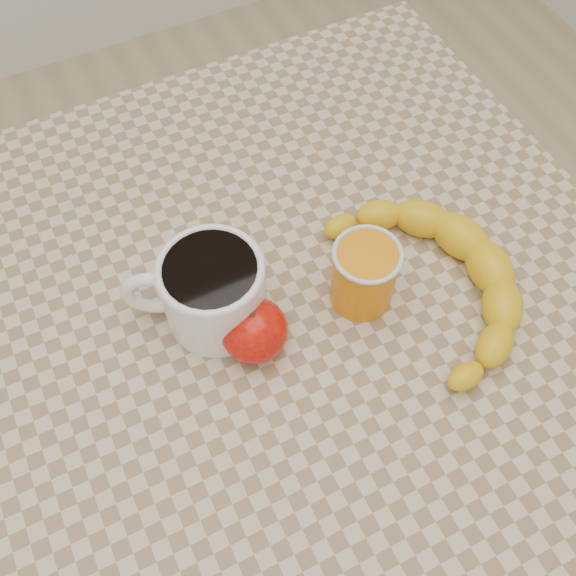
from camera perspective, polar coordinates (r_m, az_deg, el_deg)
name	(u,v)px	position (r m, az deg, el deg)	size (l,w,h in m)	color
ground	(288,475)	(1.42, 0.00, -16.33)	(3.00, 3.00, 0.00)	tan
table	(288,332)	(0.80, 0.00, -3.95)	(0.80, 0.80, 0.75)	tan
coffee_mug	(210,289)	(0.67, -6.91, -0.11)	(0.16, 0.15, 0.09)	white
orange_juice_glass	(364,275)	(0.69, 6.77, 1.20)	(0.07, 0.07, 0.09)	orange
apple	(254,330)	(0.66, -3.04, -3.75)	(0.09, 0.09, 0.07)	#9F0705
banana	(436,280)	(0.72, 13.04, 0.74)	(0.23, 0.31, 0.05)	yellow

